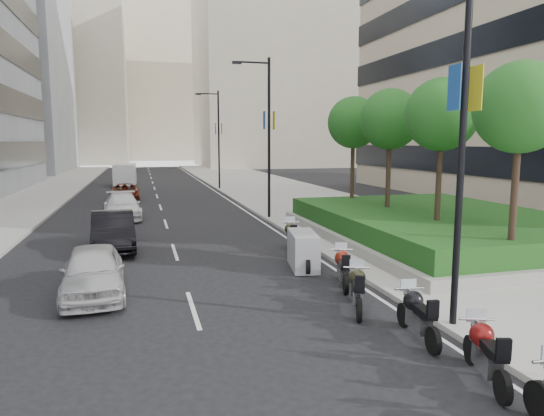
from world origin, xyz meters
name	(u,v)px	position (x,y,z in m)	size (l,w,h in m)	color
ground	(292,370)	(0.00, 0.00, 0.00)	(160.00, 160.00, 0.00)	black
sidewalk_right	(287,194)	(9.00, 30.00, 0.07)	(10.00, 100.00, 0.15)	#9E9B93
sidewalk_left	(9,202)	(-12.00, 30.00, 0.07)	(8.00, 100.00, 0.15)	#9E9B93
lane_edge	(224,197)	(3.70, 30.00, 0.01)	(0.12, 100.00, 0.01)	silver
lane_centre	(158,199)	(-1.50, 30.00, 0.01)	(0.12, 100.00, 0.01)	silver
building_cream_right	(276,67)	(22.00, 80.00, 18.00)	(28.00, 24.00, 36.00)	#B7AD93
building_cream_left	(59,79)	(-18.00, 100.00, 17.00)	(26.00, 24.00, 34.00)	#B7AD93
building_cream_centre	(157,84)	(2.00, 120.00, 19.00)	(30.00, 24.00, 38.00)	#B7AD93
planter	(439,234)	(10.00, 10.00, 0.35)	(10.00, 14.00, 0.40)	gray
hedge	(440,221)	(10.00, 10.00, 0.95)	(9.40, 13.40, 0.80)	#123F15
tree_0	(520,108)	(8.50, 4.00, 5.42)	(2.80, 2.80, 6.30)	#332319
tree_1	(442,115)	(8.50, 8.00, 5.42)	(2.80, 2.80, 6.30)	#332319
tree_2	(390,120)	(8.50, 12.00, 5.42)	(2.80, 2.80, 6.30)	#332319
tree_3	(353,123)	(8.50, 16.00, 5.42)	(2.80, 2.80, 6.30)	#332319
lamp_post_0	(458,112)	(4.14, 1.00, 5.07)	(2.34, 0.45, 9.00)	black
lamp_post_1	(266,130)	(4.14, 18.00, 5.07)	(2.34, 0.45, 9.00)	black
lamp_post_2	(217,135)	(4.14, 36.00, 5.07)	(2.34, 0.45, 9.00)	black
motorcycle_1	(485,353)	(3.31, -1.33, 0.56)	(0.87, 2.02, 1.04)	black
motorcycle_2	(417,315)	(3.16, 0.72, 0.56)	(0.71, 2.11, 1.05)	black
motorcycle_3	(357,290)	(2.67, 2.79, 0.56)	(0.97, 2.02, 1.06)	black
motorcycle_4	(343,268)	(3.16, 4.88, 0.57)	(0.87, 2.10, 1.07)	black
motorcycle_5	(303,251)	(2.68, 7.23, 0.64)	(1.19, 2.22, 1.28)	black
motorcycle_6	(291,237)	(3.06, 9.82, 0.61)	(0.79, 2.29, 1.15)	black
car_a	(93,271)	(-4.14, 5.93, 0.72)	(1.71, 4.25, 1.45)	#B1B0B2
car_b	(113,231)	(-3.90, 12.17, 0.78)	(1.65, 4.72, 1.55)	black
car_c	(122,206)	(-3.82, 20.57, 0.72)	(2.01, 4.94, 1.43)	silver
car_d	(125,192)	(-3.92, 29.70, 0.64)	(2.11, 4.58, 1.27)	#5E1A0B
delivery_van	(125,176)	(-4.27, 42.85, 1.02)	(2.17, 5.27, 2.18)	white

